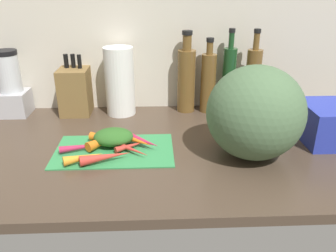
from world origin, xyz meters
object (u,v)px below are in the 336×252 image
Objects in this scene: carrot_8 at (140,140)px; bottle_3 at (253,80)px; carrot_6 at (130,149)px; bottle_0 at (186,79)px; winter_squash at (255,113)px; bottle_1 at (208,82)px; carrot_1 at (131,146)px; cutting_board at (114,150)px; bottle_2 at (229,78)px; carrot_7 at (106,157)px; carrot_2 at (106,138)px; carrot_0 at (133,139)px; carrot_3 at (86,146)px; knife_block at (76,91)px; carrot_4 at (83,157)px; blender_appliance at (11,88)px; paper_towel_roll at (120,81)px; carrot_5 at (109,139)px.

bottle_3 is at bearing 34.29° from carrot_8.
carrot_6 is 0.44× the size of bottle_3.
bottle_0 is at bearing 174.49° from bottle_3.
winter_squash is 0.97× the size of bottle_1.
carrot_6 is (-0.32, -2.39, 0.11)cm from carrot_1.
carrot_6 is (5.30, -2.26, 1.53)cm from cutting_board.
bottle_2 reaches higher than carrot_8.
bottle_2 is at bearing 43.96° from carrot_7.
carrot_2 is at bearing 96.33° from carrot_7.
carrot_7 is 0.45× the size of bottle_3.
carrot_0 reaches higher than carrot_3.
knife_block is 46.11cm from bottle_0.
carrot_4 reaches higher than cutting_board.
carrot_2 is 0.99× the size of carrot_4.
carrot_1 is (-0.29, -3.48, -0.62)cm from carrot_0.
carrot_4 is at bearing -176.33° from winter_squash.
carrot_2 is at bearing 68.41° from carrot_4.
bottle_0 is at bearing 53.49° from cutting_board.
carrot_0 reaches higher than carrot_6.
bottle_2 is at bearing 39.97° from carrot_4.
bottle_2 reaches higher than carrot_1.
carrot_7 is (-6.93, -5.95, 0.47)cm from carrot_6.
bottle_0 reaches higher than carrot_4.
carrot_8 reaches higher than carrot_4.
knife_block is 25.45cm from blender_appliance.
carrot_7 is at bearing -175.59° from winter_squash.
carrot_1 is 36.67cm from paper_towel_roll.
cutting_board is 1.16× the size of bottle_0.
bottle_0 reaches higher than carrot_0.
bottle_3 is at bearing -4.61° from bottle_1.
knife_block is (-27.47, 33.29, 7.09)cm from carrot_8.
carrot_3 is at bearing -151.86° from bottle_3.
cutting_board is 57.55cm from blender_appliance.
carrot_0 reaches higher than carrot_4.
bottle_3 is (54.39, -0.49, 0.13)cm from paper_towel_roll.
bottle_1 is at bearing -0.84° from knife_block.
blender_appliance is 0.78× the size of bottle_2.
paper_towel_roll is (-6.00, 34.14, 11.97)cm from carrot_1.
carrot_8 is at bearing -18.56° from carrot_0.
blender_appliance reaches higher than carrot_2.
knife_block reaches higher than carrot_1.
bottle_1 is at bearing 44.31° from carrot_4.
bottle_0 reaches higher than bottle_1.
carrot_5 is 10.73cm from carrot_8.
carrot_4 reaches higher than carrot_1.
bottle_1 is at bearing 38.03° from carrot_3.
bottle_2 is (46.79, 32.14, 11.53)cm from carrot_5.
carrot_4 is 56.82cm from blender_appliance.
bottle_0 is at bearing 45.98° from carrot_2.
carrot_8 is (17.59, 2.72, 0.59)cm from carrot_3.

